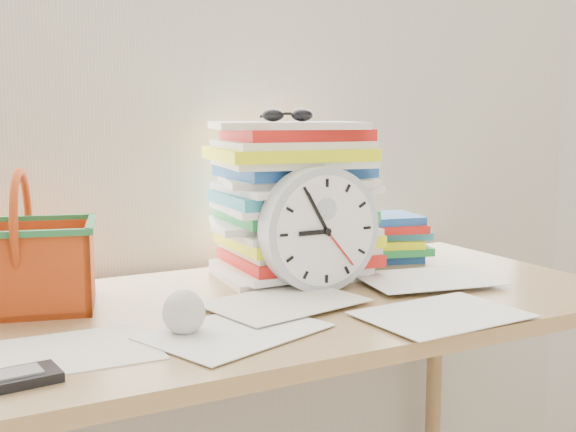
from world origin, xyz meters
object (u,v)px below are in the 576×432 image
clock (319,229)px  book_stack (383,238)px  desk (282,335)px  paper_stack (293,200)px  calculator (5,381)px  basket (22,241)px

clock → book_stack: clock is taller
desk → paper_stack: 0.33m
book_stack → calculator: (-0.95, -0.45, -0.05)m
clock → basket: bearing=165.6°
paper_stack → book_stack: 0.31m
desk → book_stack: (0.40, 0.22, 0.13)m
desk → basket: 0.54m
paper_stack → clock: (-0.02, -0.15, -0.04)m
clock → book_stack: (0.30, 0.19, -0.07)m
clock → basket: size_ratio=0.99×
book_stack → calculator: book_stack is taller
paper_stack → desk: bearing=-124.6°
desk → clock: (0.10, 0.02, 0.21)m
paper_stack → calculator: size_ratio=2.44×
paper_stack → book_stack: bearing=8.4°
desk → basket: (-0.46, 0.17, 0.21)m
paper_stack → calculator: 0.80m
clock → desk: bearing=-166.7°
desk → clock: 0.23m
basket → calculator: bearing=-87.1°
clock → calculator: (-0.65, -0.26, -0.12)m
desk → paper_stack: size_ratio=4.00×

